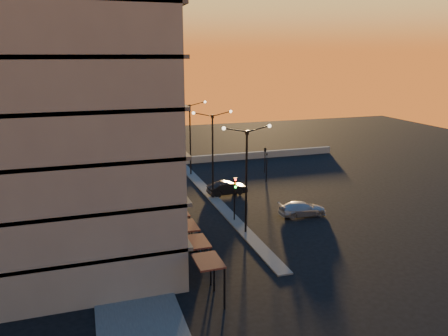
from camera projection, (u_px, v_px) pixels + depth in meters
ground at (246, 233)px, 38.13m from camera, size 120.00×120.00×0.00m
sidewalk_west at (119, 230)px, 38.66m from camera, size 5.00×40.00×0.12m
median at (213, 198)px, 47.32m from camera, size 1.20×36.00×0.12m
parapet at (194, 160)px, 62.53m from camera, size 44.00×0.50×1.00m
building at (63, 101)px, 30.97m from camera, size 14.35×17.08×25.00m
streetlamp_near at (246, 171)px, 36.72m from camera, size 4.32×0.32×9.51m
streetlamp_mid at (213, 148)px, 45.92m from camera, size 4.32×0.32×9.51m
streetlamp_far at (190, 132)px, 55.12m from camera, size 4.32×0.32×9.51m
traffic_light_main at (235, 192)px, 40.04m from camera, size 0.28×0.44×4.25m
signal_east_a at (267, 167)px, 52.92m from camera, size 0.13×0.16×3.60m
signal_east_b at (265, 150)px, 56.75m from camera, size 0.42×1.99×3.60m
car_hatchback at (181, 241)px, 34.62m from camera, size 4.38×1.79×1.49m
car_sedan at (227, 188)px, 48.47m from camera, size 4.53×1.89×1.46m
car_wagon at (302, 209)px, 42.11m from camera, size 4.80×2.20×1.36m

